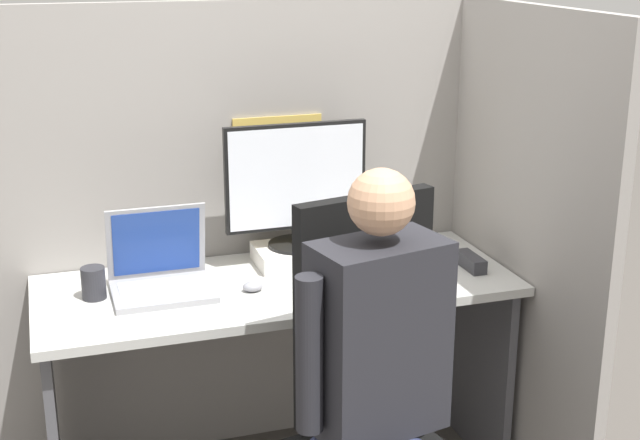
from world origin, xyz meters
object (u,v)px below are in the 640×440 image
at_px(monitor, 296,183).
at_px(pen_cup, 94,283).
at_px(office_chair, 370,407).
at_px(paper_box, 297,254).
at_px(carrot_toy, 397,276).
at_px(person, 381,381).
at_px(stapler, 471,262).
at_px(laptop, 161,276).
at_px(coffee_mug, 390,240).

bearing_deg(monitor, pen_cup, -170.47).
bearing_deg(monitor, office_chair, -90.34).
relative_size(paper_box, monitor, 0.58).
height_order(carrot_toy, office_chair, office_chair).
distance_m(person, pen_cup, 1.02).
relative_size(monitor, office_chair, 0.43).
bearing_deg(stapler, pen_cup, 174.39).
distance_m(stapler, office_chair, 0.77).
distance_m(monitor, laptop, 0.55).
bearing_deg(laptop, pen_cup, 178.76).
relative_size(laptop, office_chair, 0.28).
height_order(monitor, pen_cup, monitor).
height_order(monitor, person, person).
bearing_deg(office_chair, stapler, 41.62).
relative_size(person, pen_cup, 12.61).
xyz_separation_m(paper_box, person, (-0.04, -0.90, -0.03)).
height_order(carrot_toy, coffee_mug, coffee_mug).
relative_size(paper_box, person, 0.22).
bearing_deg(laptop, paper_box, 13.69).
relative_size(laptop, carrot_toy, 2.74).
height_order(carrot_toy, pen_cup, pen_cup).
bearing_deg(laptop, monitor, 14.00).
bearing_deg(person, carrot_toy, 63.95).
bearing_deg(office_chair, paper_box, 89.66).
bearing_deg(paper_box, pen_cup, -170.70).
distance_m(paper_box, monitor, 0.26).
relative_size(laptop, coffee_mug, 3.06).
xyz_separation_m(paper_box, office_chair, (-0.00, -0.73, -0.21)).
xyz_separation_m(stapler, person, (-0.59, -0.66, -0.03)).
xyz_separation_m(paper_box, laptop, (-0.49, -0.12, 0.02)).
relative_size(paper_box, laptop, 0.91).
relative_size(office_chair, coffee_mug, 11.10).
bearing_deg(monitor, stapler, -23.53).
bearing_deg(laptop, person, -60.22).
bearing_deg(stapler, coffee_mug, 132.53).
bearing_deg(paper_box, carrot_toy, -47.77).
bearing_deg(laptop, office_chair, -51.64).
height_order(office_chair, person, person).
bearing_deg(stapler, monitor, 156.47).
bearing_deg(office_chair, laptop, 128.36).
relative_size(laptop, stapler, 2.12).
bearing_deg(person, office_chair, 77.74).
bearing_deg(monitor, person, -92.61).
bearing_deg(person, coffee_mug, 66.59).
xyz_separation_m(paper_box, monitor, (0.00, 0.00, 0.26)).
relative_size(laptop, person, 0.25).
distance_m(laptop, person, 0.90).
distance_m(paper_box, laptop, 0.50).
relative_size(paper_box, pen_cup, 2.80).
bearing_deg(paper_box, laptop, -166.31).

